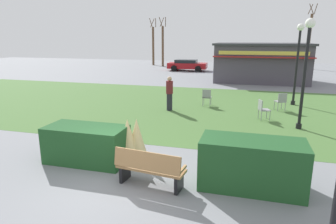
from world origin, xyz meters
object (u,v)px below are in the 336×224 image
lamppost_far (298,55)px  tree_left_bg (309,40)px  park_bench (150,168)px  cafe_chair_east (263,108)px  tree_center_bg (163,45)px  lamppost_mid (306,61)px  cafe_chair_west (281,100)px  parked_car_west_slot (187,65)px  trash_bin (53,144)px  food_kiosk (261,62)px  cafe_chair_center (207,96)px  parked_car_center_slot (239,66)px  person_strolling (169,93)px  tree_right_bg (153,45)px

lamppost_far → tree_left_bg: size_ratio=0.59×
park_bench → cafe_chair_east: bearing=68.5°
tree_center_bg → lamppost_mid: bearing=-62.0°
lamppost_mid → cafe_chair_west: size_ratio=4.74×
parked_car_west_slot → tree_center_bg: (-4.06, 4.35, 1.98)m
lamppost_far → trash_bin: (-7.86, -9.76, -2.22)m
trash_bin → parked_car_west_slot: bearing=92.8°
food_kiosk → cafe_chair_center: size_ratio=8.40×
lamppost_far → parked_car_center_slot: size_ratio=0.97×
cafe_chair_west → parked_car_center_slot: 17.00m
cafe_chair_east → parked_car_west_slot: parked_car_west_slot is taller
lamppost_mid → cafe_chair_east: bearing=145.0°
food_kiosk → parked_car_center_slot: 6.68m
person_strolling → parked_car_center_slot: bearing=-56.5°
parked_car_west_slot → tree_center_bg: tree_center_bg is taller
person_strolling → tree_left_bg: tree_left_bg is taller
cafe_chair_west → parked_car_west_slot: bearing=116.3°
trash_bin → parked_car_center_slot: (4.34, 24.90, 0.21)m
lamppost_far → food_kiosk: bearing=100.0°
lamppost_far → tree_left_bg: 21.23m
park_bench → cafe_chair_east: park_bench is taller
park_bench → cafe_chair_west: size_ratio=1.97×
lamppost_mid → parked_car_west_slot: (-8.75, 19.75, -2.01)m
cafe_chair_center → person_strolling: bearing=-137.8°
parked_car_west_slot → tree_center_bg: 6.27m
tree_right_bg → tree_center_bg: 2.10m
park_bench → lamppost_far: (4.48, 10.70, 2.17)m
cafe_chair_east → cafe_chair_center: bearing=142.8°
trash_bin → tree_left_bg: (11.73, 30.63, 2.79)m
cafe_chair_center → tree_left_bg: 24.07m
food_kiosk → cafe_chair_west: 10.54m
cafe_chair_center → tree_center_bg: tree_center_bg is taller
cafe_chair_west → cafe_chair_east: (-0.93, -2.01, 0.00)m
cafe_chair_east → cafe_chair_center: 3.45m
park_bench → tree_left_bg: 32.77m
food_kiosk → cafe_chair_west: (0.78, -10.46, -1.03)m
parked_car_center_slot → tree_right_bg: (-11.29, 5.61, 1.96)m
cafe_chair_center → parked_car_west_slot: (-4.62, 16.70, 0.12)m
trash_bin → person_strolling: size_ratio=0.51×
lamppost_mid → tree_left_bg: tree_left_bg is taller
trash_bin → cafe_chair_center: cafe_chair_center is taller
parked_car_west_slot → tree_center_bg: bearing=133.1°
lamppost_far → tree_right_bg: size_ratio=0.71×
tree_center_bg → tree_right_bg: bearing=143.2°
lamppost_far → parked_car_west_slot: 17.76m
tree_center_bg → cafe_chair_east: bearing=-63.7°
food_kiosk → tree_right_bg: bearing=138.0°
trash_bin → tree_center_bg: size_ratio=0.14×
tree_left_bg → tree_center_bg: bearing=-175.4°
food_kiosk → cafe_chair_center: 10.83m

